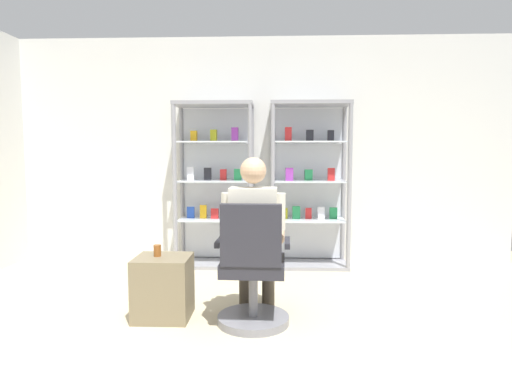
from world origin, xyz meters
name	(u,v)px	position (x,y,z in m)	size (l,w,h in m)	color
back_wall	(262,151)	(0.00, 3.00, 1.35)	(6.00, 0.10, 2.70)	silver
display_cabinet_left	(215,184)	(-0.55, 2.76, 0.96)	(0.90, 0.45, 1.90)	gray
display_cabinet_right	(309,184)	(0.55, 2.76, 0.96)	(0.90, 0.45, 1.90)	gray
office_chair	(253,276)	(-0.02, 0.92, 0.39)	(0.57, 0.56, 0.96)	slate
seated_shopkeeper	(254,230)	(-0.01, 1.09, 0.71)	(0.49, 0.57, 1.29)	#3F382D
storage_crate	(163,287)	(-0.74, 1.06, 0.25)	(0.43, 0.39, 0.50)	#72664C
tea_glass	(157,251)	(-0.79, 1.08, 0.55)	(0.06, 0.06, 0.09)	brown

